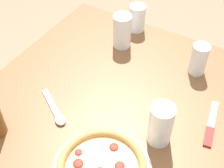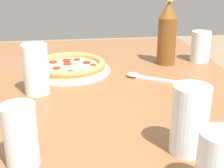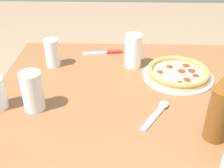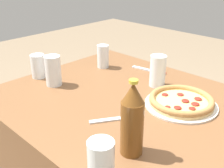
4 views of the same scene
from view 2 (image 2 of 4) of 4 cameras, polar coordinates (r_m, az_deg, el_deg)
pizza_margherita at (r=1.14m, az=-7.88°, el=3.20°), size 0.30×0.30×0.04m
glass_water at (r=0.65m, az=13.97°, el=-7.04°), size 0.08×0.08×0.14m
glass_cola at (r=0.95m, az=-13.71°, el=2.29°), size 0.08×0.08×0.15m
glass_iced_tea at (r=0.62m, az=-16.28°, el=-9.55°), size 0.06×0.06×0.13m
glass_lemonade at (r=1.29m, az=15.85°, el=6.36°), size 0.08×0.08×0.12m
beer_bottle at (r=1.21m, az=10.05°, el=9.04°), size 0.07×0.07×0.25m
spoon at (r=1.07m, az=5.63°, el=1.33°), size 0.12×0.17×0.02m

